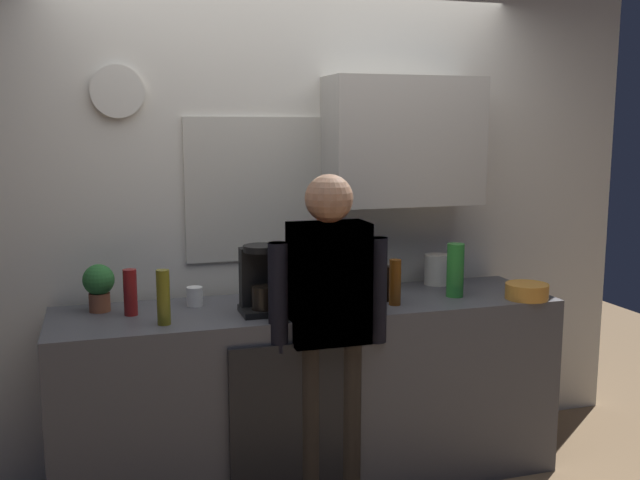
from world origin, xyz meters
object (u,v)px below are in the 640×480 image
object	(u,v)px
bottle_clear_soda	(455,270)
bottle_dark_sauce	(386,284)
bottle_amber_beer	(395,282)
cup_yellow_cup	(315,297)
bottle_olive_oil	(163,297)
person_guest	(329,315)
mixing_bowl	(527,291)
bottle_red_vinegar	(130,292)
coffee_maker	(260,282)
potted_plant	(99,284)
person_at_sink	(329,315)
storage_canister	(437,269)
cup_white_mug	(195,296)

from	to	relation	value
bottle_clear_soda	bottle_dark_sauce	bearing A→B (deg)	177.76
bottle_amber_beer	cup_yellow_cup	size ratio (longest dim) A/B	2.71
bottle_olive_oil	person_guest	world-z (taller)	person_guest
bottle_dark_sauce	mixing_bowl	size ratio (longest dim) A/B	0.82
bottle_red_vinegar	mixing_bowl	size ratio (longest dim) A/B	1.00
coffee_maker	potted_plant	bearing A→B (deg)	161.50
bottle_clear_soda	person_at_sink	bearing A→B (deg)	-163.38
storage_canister	bottle_red_vinegar	bearing A→B (deg)	-173.78
coffee_maker	person_guest	distance (m)	0.37
cup_white_mug	storage_canister	size ratio (longest dim) A/B	0.56
bottle_amber_beer	person_guest	distance (m)	0.44
bottle_red_vinegar	mixing_bowl	world-z (taller)	bottle_red_vinegar
mixing_bowl	bottle_olive_oil	bearing A→B (deg)	178.12
bottle_olive_oil	cup_yellow_cup	xyz separation A→B (m)	(0.75, 0.13, -0.08)
bottle_amber_beer	bottle_clear_soda	world-z (taller)	bottle_clear_soda
bottle_olive_oil	person_guest	size ratio (longest dim) A/B	0.16
bottle_dark_sauce	cup_white_mug	world-z (taller)	bottle_dark_sauce
cup_yellow_cup	storage_canister	xyz separation A→B (m)	(0.79, 0.27, 0.04)
bottle_clear_soda	storage_canister	size ratio (longest dim) A/B	1.65
cup_white_mug	mixing_bowl	size ratio (longest dim) A/B	0.43
person_at_sink	person_guest	world-z (taller)	same
bottle_amber_beer	cup_white_mug	xyz separation A→B (m)	(-0.96, 0.27, -0.07)
coffee_maker	bottle_olive_oil	size ratio (longest dim) A/B	1.32
coffee_maker	bottle_olive_oil	xyz separation A→B (m)	(-0.46, -0.08, -0.02)
coffee_maker	person_at_sink	size ratio (longest dim) A/B	0.21
bottle_clear_soda	cup_white_mug	world-z (taller)	bottle_clear_soda
bottle_red_vinegar	potted_plant	distance (m)	0.18
bottle_dark_sauce	potted_plant	xyz separation A→B (m)	(-1.40, 0.21, 0.04)
bottle_red_vinegar	cup_white_mug	xyz separation A→B (m)	(0.31, 0.09, -0.06)
mixing_bowl	potted_plant	world-z (taller)	potted_plant
coffee_maker	bottle_clear_soda	distance (m)	1.04
cup_yellow_cup	person_at_sink	size ratio (longest dim) A/B	0.05
mixing_bowl	bottle_red_vinegar	bearing A→B (deg)	172.18
mixing_bowl	person_at_sink	world-z (taller)	person_at_sink
person_guest	potted_plant	bearing A→B (deg)	-3.13
mixing_bowl	potted_plant	xyz separation A→B (m)	(-2.11, 0.39, 0.09)
bottle_amber_beer	potted_plant	bearing A→B (deg)	167.85
bottle_olive_oil	bottle_dark_sauce	xyz separation A→B (m)	(1.12, 0.11, -0.03)
coffee_maker	cup_white_mug	xyz separation A→B (m)	(-0.29, 0.22, -0.10)
coffee_maker	cup_yellow_cup	world-z (taller)	coffee_maker
bottle_dark_sauce	person_at_sink	size ratio (longest dim) A/B	0.11
coffee_maker	storage_canister	xyz separation A→B (m)	(1.08, 0.31, -0.06)
mixing_bowl	storage_canister	xyz separation A→B (m)	(-0.29, 0.45, 0.04)
potted_plant	person_at_sink	distance (m)	1.12
bottle_amber_beer	bottle_clear_soda	size ratio (longest dim) A/B	0.82
bottle_red_vinegar	storage_canister	size ratio (longest dim) A/B	1.29
bottle_red_vinegar	cup_white_mug	size ratio (longest dim) A/B	2.32
person_at_sink	bottle_amber_beer	bearing A→B (deg)	20.58
storage_canister	person_at_sink	xyz separation A→B (m)	(-0.81, -0.52, -0.07)
bottle_amber_beer	bottle_olive_oil	distance (m)	1.13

